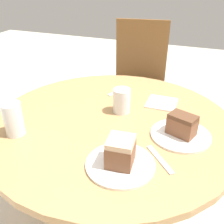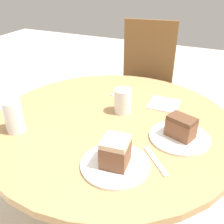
{
  "view_description": "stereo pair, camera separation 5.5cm",
  "coord_description": "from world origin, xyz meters",
  "px_view_note": "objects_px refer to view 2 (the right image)",
  "views": [
    {
      "loc": [
        0.34,
        -0.91,
        1.31
      ],
      "look_at": [
        0.0,
        0.0,
        0.76
      ],
      "focal_mm": 42.0,
      "sensor_mm": 36.0,
      "label": 1
    },
    {
      "loc": [
        0.39,
        -0.89,
        1.31
      ],
      "look_at": [
        0.0,
        0.0,
        0.76
      ],
      "focal_mm": 42.0,
      "sensor_mm": 36.0,
      "label": 2
    }
  ],
  "objects_px": {
    "plate_near": "(115,164)",
    "cake_slice_far": "(181,127)",
    "cake_slice_near": "(115,152)",
    "glass_water": "(14,118)",
    "chair": "(145,84)",
    "plate_far": "(179,137)",
    "glass_lemonade": "(123,102)"
  },
  "relations": [
    {
      "from": "cake_slice_near",
      "to": "cake_slice_far",
      "type": "xyz_separation_m",
      "value": [
        0.16,
        0.25,
        -0.01
      ]
    },
    {
      "from": "plate_near",
      "to": "plate_far",
      "type": "distance_m",
      "value": 0.3
    },
    {
      "from": "chair",
      "to": "plate_near",
      "type": "distance_m",
      "value": 1.26
    },
    {
      "from": "cake_slice_near",
      "to": "glass_lemonade",
      "type": "distance_m",
      "value": 0.37
    },
    {
      "from": "plate_near",
      "to": "plate_far",
      "type": "relative_size",
      "value": 1.0
    },
    {
      "from": "plate_far",
      "to": "cake_slice_far",
      "type": "xyz_separation_m",
      "value": [
        -0.0,
        0.0,
        0.05
      ]
    },
    {
      "from": "plate_near",
      "to": "cake_slice_near",
      "type": "relative_size",
      "value": 2.38
    },
    {
      "from": "glass_lemonade",
      "to": "chair",
      "type": "bearing_deg",
      "value": 99.85
    },
    {
      "from": "plate_near",
      "to": "cake_slice_far",
      "type": "bearing_deg",
      "value": 56.22
    },
    {
      "from": "glass_lemonade",
      "to": "glass_water",
      "type": "distance_m",
      "value": 0.46
    },
    {
      "from": "plate_near",
      "to": "glass_water",
      "type": "distance_m",
      "value": 0.46
    },
    {
      "from": "chair",
      "to": "cake_slice_near",
      "type": "relative_size",
      "value": 9.68
    },
    {
      "from": "chair",
      "to": "plate_far",
      "type": "relative_size",
      "value": 4.08
    },
    {
      "from": "cake_slice_near",
      "to": "plate_far",
      "type": "bearing_deg",
      "value": 56.22
    },
    {
      "from": "cake_slice_far",
      "to": "glass_lemonade",
      "type": "bearing_deg",
      "value": 159.36
    },
    {
      "from": "plate_near",
      "to": "cake_slice_far",
      "type": "distance_m",
      "value": 0.3
    },
    {
      "from": "cake_slice_near",
      "to": "glass_water",
      "type": "distance_m",
      "value": 0.45
    },
    {
      "from": "glass_lemonade",
      "to": "cake_slice_far",
      "type": "bearing_deg",
      "value": -20.64
    },
    {
      "from": "chair",
      "to": "plate_near",
      "type": "relative_size",
      "value": 4.07
    },
    {
      "from": "plate_far",
      "to": "glass_water",
      "type": "height_order",
      "value": "glass_water"
    },
    {
      "from": "chair",
      "to": "cake_slice_far",
      "type": "xyz_separation_m",
      "value": [
        0.43,
        -0.96,
        0.28
      ]
    },
    {
      "from": "plate_far",
      "to": "chair",
      "type": "bearing_deg",
      "value": 114.09
    },
    {
      "from": "chair",
      "to": "cake_slice_far",
      "type": "height_order",
      "value": "chair"
    },
    {
      "from": "plate_near",
      "to": "glass_lemonade",
      "type": "height_order",
      "value": "glass_lemonade"
    },
    {
      "from": "plate_near",
      "to": "cake_slice_far",
      "type": "relative_size",
      "value": 1.93
    },
    {
      "from": "chair",
      "to": "plate_far",
      "type": "xyz_separation_m",
      "value": [
        0.43,
        -0.96,
        0.23
      ]
    },
    {
      "from": "plate_near",
      "to": "glass_water",
      "type": "bearing_deg",
      "value": 175.85
    },
    {
      "from": "plate_far",
      "to": "glass_lemonade",
      "type": "relative_size",
      "value": 2.11
    },
    {
      "from": "chair",
      "to": "plate_near",
      "type": "height_order",
      "value": "chair"
    },
    {
      "from": "chair",
      "to": "glass_water",
      "type": "distance_m",
      "value": 1.22
    },
    {
      "from": "cake_slice_near",
      "to": "cake_slice_far",
      "type": "bearing_deg",
      "value": 56.22
    },
    {
      "from": "cake_slice_near",
      "to": "glass_lemonade",
      "type": "xyz_separation_m",
      "value": [
        -0.12,
        0.35,
        -0.01
      ]
    }
  ]
}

